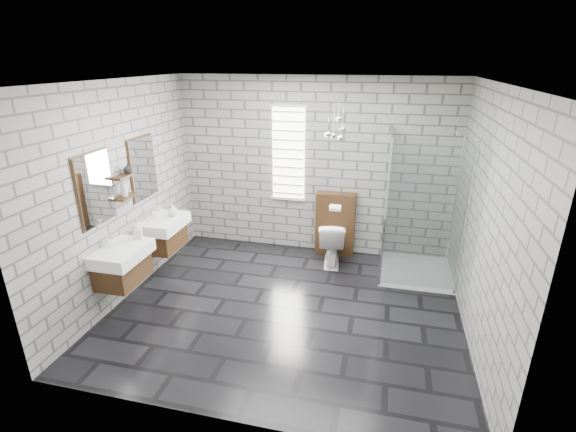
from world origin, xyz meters
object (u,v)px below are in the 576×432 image
at_px(shower_enclosure, 411,244).
at_px(toilet, 332,242).
at_px(cistern_panel, 335,224).
at_px(vanity_left, 119,255).
at_px(vanity_right, 162,224).

distance_m(shower_enclosure, toilet, 1.15).
distance_m(cistern_panel, toilet, 0.38).
bearing_deg(vanity_left, vanity_right, 90.00).
xyz_separation_m(cistern_panel, shower_enclosure, (1.13, -0.52, 0.00)).
distance_m(vanity_left, vanity_right, 0.98).
height_order(vanity_left, cistern_panel, vanity_left).
bearing_deg(shower_enclosure, vanity_right, -168.41).
bearing_deg(cistern_panel, vanity_left, -136.05).
bearing_deg(cistern_panel, vanity_right, -151.93).
distance_m(vanity_right, toilet, 2.48).
bearing_deg(vanity_left, cistern_panel, 43.95).
distance_m(cistern_panel, shower_enclosure, 1.24).
bearing_deg(cistern_panel, shower_enclosure, -24.62).
bearing_deg(vanity_right, cistern_panel, 28.07).
relative_size(vanity_left, shower_enclosure, 0.77).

